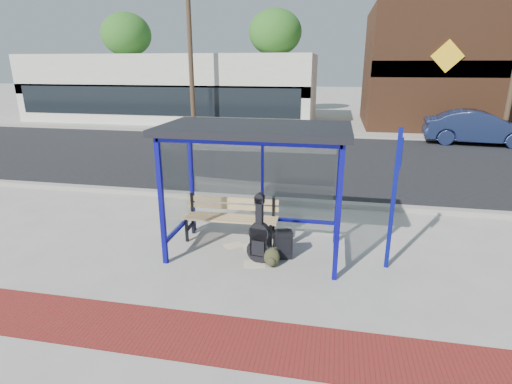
% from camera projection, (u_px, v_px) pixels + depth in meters
% --- Properties ---
extents(ground, '(120.00, 120.00, 0.00)m').
position_uv_depth(ground, '(255.00, 252.00, 7.66)').
color(ground, '#B2ADA0').
rests_on(ground, ground).
extents(brick_paver_strip, '(60.00, 1.00, 0.01)m').
position_uv_depth(brick_paver_strip, '(216.00, 338.00, 5.23)').
color(brick_paver_strip, maroon).
rests_on(brick_paver_strip, ground).
extents(curb_near, '(60.00, 0.25, 0.12)m').
position_uv_depth(curb_near, '(277.00, 200.00, 10.35)').
color(curb_near, gray).
rests_on(curb_near, ground).
extents(street_asphalt, '(60.00, 10.00, 0.00)m').
position_uv_depth(street_asphalt, '(296.00, 159.00, 15.13)').
color(street_asphalt, black).
rests_on(street_asphalt, ground).
extents(curb_far, '(60.00, 0.25, 0.12)m').
position_uv_depth(curb_far, '(307.00, 135.00, 19.88)').
color(curb_far, gray).
rests_on(curb_far, ground).
extents(far_sidewalk, '(60.00, 4.00, 0.01)m').
position_uv_depth(far_sidewalk, '(309.00, 130.00, 21.67)').
color(far_sidewalk, '#B2ADA0').
rests_on(far_sidewalk, ground).
extents(bus_shelter, '(3.30, 1.80, 2.42)m').
position_uv_depth(bus_shelter, '(256.00, 144.00, 7.09)').
color(bus_shelter, '#0F0E9E').
rests_on(bus_shelter, ground).
extents(storefront_white, '(18.00, 6.04, 4.00)m').
position_uv_depth(storefront_white, '(172.00, 88.00, 25.51)').
color(storefront_white, silver).
rests_on(storefront_white, ground).
extents(storefront_brown, '(10.00, 7.08, 6.40)m').
position_uv_depth(storefront_brown, '(458.00, 68.00, 22.48)').
color(storefront_brown, '#59331E').
rests_on(storefront_brown, ground).
extents(tree_left, '(3.60, 3.60, 7.03)m').
position_uv_depth(tree_left, '(126.00, 35.00, 29.13)').
color(tree_left, '#4C3826').
rests_on(tree_left, ground).
extents(tree_mid, '(3.60, 3.60, 7.03)m').
position_uv_depth(tree_mid, '(275.00, 33.00, 27.10)').
color(tree_mid, '#4C3826').
rests_on(tree_mid, ground).
extents(utility_pole_west, '(1.60, 0.24, 8.00)m').
position_uv_depth(utility_pole_west, '(190.00, 50.00, 20.03)').
color(utility_pole_west, '#4C3826').
rests_on(utility_pole_west, ground).
extents(bench, '(1.93, 0.53, 0.91)m').
position_uv_depth(bench, '(231.00, 215.00, 8.07)').
color(bench, black).
rests_on(bench, ground).
extents(guitar_bag, '(0.47, 0.20, 1.23)m').
position_uv_depth(guitar_bag, '(259.00, 239.00, 7.13)').
color(guitar_bag, black).
rests_on(guitar_bag, ground).
extents(suitcase, '(0.38, 0.30, 0.58)m').
position_uv_depth(suitcase, '(283.00, 245.00, 7.33)').
color(suitcase, black).
rests_on(suitcase, ground).
extents(backpack, '(0.29, 0.27, 0.34)m').
position_uv_depth(backpack, '(272.00, 258.00, 7.07)').
color(backpack, '#2C2E19').
rests_on(backpack, ground).
extents(sign_post, '(0.13, 0.31, 2.47)m').
position_uv_depth(sign_post, '(395.00, 192.00, 6.66)').
color(sign_post, '#0D138F').
rests_on(sign_post, ground).
extents(newspaper_a, '(0.45, 0.44, 0.01)m').
position_uv_depth(newspaper_a, '(234.00, 245.00, 7.91)').
color(newspaper_a, white).
rests_on(newspaper_a, ground).
extents(newspaper_b, '(0.45, 0.39, 0.01)m').
position_uv_depth(newspaper_b, '(255.00, 264.00, 7.17)').
color(newspaper_b, white).
rests_on(newspaper_b, ground).
extents(newspaper_c, '(0.50, 0.46, 0.01)m').
position_uv_depth(newspaper_c, '(253.00, 246.00, 7.86)').
color(newspaper_c, white).
rests_on(newspaper_c, ground).
extents(parked_car, '(4.68, 2.05, 1.49)m').
position_uv_depth(parked_car, '(479.00, 128.00, 17.71)').
color(parked_car, '#192447').
rests_on(parked_car, ground).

